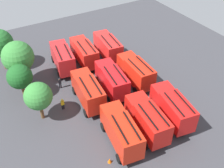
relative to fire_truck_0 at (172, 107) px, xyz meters
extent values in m
plane|color=#38383D|center=(8.46, 3.62, -2.15)|extent=(54.05, 54.05, 0.00)
cube|color=red|center=(2.42, -0.40, -0.05)|extent=(2.58, 2.83, 2.60)
cube|color=#8C9EAD|center=(3.45, -0.57, 0.26)|extent=(0.43, 2.11, 1.46)
cube|color=red|center=(-1.04, 0.17, 0.10)|extent=(5.14, 3.25, 2.90)
cube|color=black|center=(-0.92, 0.85, 1.67)|extent=(4.28, 0.83, 0.12)
cube|color=black|center=(-1.15, -0.51, 1.67)|extent=(4.28, 0.83, 0.12)
cube|color=silver|center=(3.60, -0.60, -1.20)|extent=(0.59, 2.38, 0.28)
cylinder|color=black|center=(2.81, 0.75, -1.60)|extent=(1.14, 0.53, 1.10)
cylinder|color=black|center=(2.42, -1.62, -1.60)|extent=(1.14, 0.53, 1.10)
cylinder|color=black|center=(-2.02, 1.55, -1.60)|extent=(1.14, 0.53, 1.10)
cylinder|color=black|center=(-2.42, -0.82, -1.60)|extent=(1.14, 0.53, 1.10)
cube|color=red|center=(11.00, -0.54, -0.05)|extent=(2.34, 2.62, 2.60)
cube|color=#8C9EAD|center=(12.05, -0.60, 0.26)|extent=(0.20, 2.13, 1.46)
cube|color=red|center=(7.51, -0.34, 0.10)|extent=(4.94, 2.78, 2.90)
cube|color=black|center=(7.55, 0.35, 1.67)|extent=(4.32, 0.37, 0.12)
cube|color=black|center=(7.46, -1.02, 1.67)|extent=(4.32, 0.37, 0.12)
cube|color=silver|center=(12.20, -0.61, -1.20)|extent=(0.34, 2.38, 0.28)
cylinder|color=black|center=(11.27, 0.64, -1.60)|extent=(1.12, 0.41, 1.10)
cylinder|color=black|center=(11.13, -1.75, -1.60)|extent=(1.12, 0.41, 1.10)
cylinder|color=black|center=(6.38, 0.93, -1.60)|extent=(1.12, 0.41, 1.10)
cylinder|color=black|center=(6.24, -1.46, -1.60)|extent=(1.12, 0.41, 1.10)
cube|color=red|center=(19.10, -0.64, -0.05)|extent=(2.48, 2.74, 2.60)
cube|color=#8C9EAD|center=(20.14, -0.76, 0.26)|extent=(0.33, 2.12, 1.46)
cube|color=red|center=(15.62, -0.23, 0.10)|extent=(5.06, 3.04, 2.90)
cube|color=black|center=(15.70, 0.45, 1.67)|extent=(4.30, 0.62, 0.12)
cube|color=black|center=(15.54, -0.91, 1.67)|extent=(4.30, 0.62, 0.12)
cube|color=silver|center=(20.29, -0.78, -1.20)|extent=(0.48, 2.38, 0.28)
cylinder|color=black|center=(19.44, 0.53, -1.60)|extent=(1.13, 0.48, 1.10)
cylinder|color=black|center=(19.15, -1.86, -1.60)|extent=(1.13, 0.48, 1.10)
cylinder|color=black|center=(14.57, 1.10, -1.60)|extent=(1.13, 0.48, 1.10)
cylinder|color=black|center=(14.29, -1.28, -1.60)|extent=(1.13, 0.48, 1.10)
cube|color=red|center=(2.37, 3.55, -0.05)|extent=(2.48, 2.74, 2.60)
cube|color=#8C9EAD|center=(3.41, 3.42, 0.26)|extent=(0.33, 2.12, 1.46)
cube|color=red|center=(-1.11, 3.96, 0.10)|extent=(5.06, 3.05, 2.90)
cube|color=black|center=(-1.03, 4.64, 1.67)|extent=(4.30, 0.63, 0.12)
cube|color=black|center=(-1.19, 3.28, 1.67)|extent=(4.30, 0.63, 0.12)
cube|color=silver|center=(3.56, 3.41, -1.20)|extent=(0.48, 2.38, 0.28)
cylinder|color=black|center=(2.71, 4.72, -1.60)|extent=(1.13, 0.48, 1.10)
cylinder|color=black|center=(2.43, 2.33, -1.60)|extent=(1.13, 0.48, 1.10)
cylinder|color=black|center=(-2.16, 5.29, -1.60)|extent=(1.13, 0.48, 1.10)
cylinder|color=black|center=(-2.44, 2.91, -1.60)|extent=(1.13, 0.48, 1.10)
cube|color=red|center=(10.96, 3.29, -0.05)|extent=(2.51, 2.77, 2.60)
cube|color=#8C9EAD|center=(12.00, 3.15, 0.26)|extent=(0.36, 2.12, 1.46)
cube|color=red|center=(7.49, 3.75, 0.10)|extent=(5.09, 3.11, 2.90)
cube|color=black|center=(7.59, 4.43, 1.67)|extent=(4.30, 0.69, 0.12)
cube|color=black|center=(7.40, 3.07, 1.67)|extent=(4.30, 0.69, 0.12)
cube|color=silver|center=(12.15, 3.13, -1.20)|extent=(0.51, 2.38, 0.28)
cylinder|color=black|center=(11.32, 4.45, -1.60)|extent=(1.14, 0.49, 1.10)
cylinder|color=black|center=(11.00, 2.07, -1.60)|extent=(1.14, 0.49, 1.10)
cylinder|color=black|center=(6.46, 5.10, -1.60)|extent=(1.14, 0.49, 1.10)
cylinder|color=black|center=(6.15, 2.72, -1.60)|extent=(1.14, 0.49, 1.10)
cube|color=red|center=(19.37, 3.61, -0.05)|extent=(2.41, 2.69, 2.60)
cube|color=#8C9EAD|center=(20.42, 3.52, 0.26)|extent=(0.27, 2.12, 1.46)
cube|color=red|center=(15.89, 3.93, 0.10)|extent=(5.00, 2.92, 2.90)
cube|color=black|center=(15.95, 4.61, 1.67)|extent=(4.31, 0.51, 0.12)
cube|color=black|center=(15.83, 3.24, 1.67)|extent=(4.31, 0.51, 0.12)
cube|color=silver|center=(20.57, 3.51, -1.20)|extent=(0.41, 2.38, 0.28)
cylinder|color=black|center=(19.68, 4.79, -1.60)|extent=(1.13, 0.45, 1.10)
cylinder|color=black|center=(19.47, 2.40, -1.60)|extent=(1.13, 0.45, 1.10)
cylinder|color=black|center=(14.80, 5.23, -1.60)|extent=(1.13, 0.45, 1.10)
cylinder|color=black|center=(14.58, 2.84, -1.60)|extent=(1.13, 0.45, 1.10)
cube|color=red|center=(2.36, 7.06, -0.05)|extent=(2.54, 2.79, 2.60)
cube|color=#8C9EAD|center=(3.39, 6.91, 0.26)|extent=(0.39, 2.11, 1.46)
cube|color=red|center=(-1.11, 7.57, 0.10)|extent=(5.11, 3.17, 2.90)
cube|color=black|center=(-1.01, 8.25, 1.67)|extent=(4.29, 0.75, 0.12)
cube|color=black|center=(-1.21, 6.89, 1.67)|extent=(4.29, 0.75, 0.12)
cube|color=silver|center=(3.54, 6.89, -1.20)|extent=(0.54, 2.38, 0.28)
cylinder|color=black|center=(2.73, 8.22, -1.60)|extent=(1.14, 0.51, 1.10)
cylinder|color=black|center=(2.38, 5.84, -1.60)|extent=(1.14, 0.51, 1.10)
cylinder|color=black|center=(-2.12, 8.93, -1.60)|extent=(1.14, 0.51, 1.10)
cylinder|color=black|center=(-2.47, 6.56, -1.60)|extent=(1.14, 0.51, 1.10)
cube|color=red|center=(10.48, 7.28, -0.05)|extent=(2.46, 2.73, 2.60)
cube|color=#8C9EAD|center=(11.52, 7.16, 0.26)|extent=(0.31, 2.12, 1.46)
cube|color=red|center=(7.00, 7.66, 0.10)|extent=(5.05, 3.01, 2.90)
cube|color=black|center=(7.08, 8.35, 1.67)|extent=(4.31, 0.59, 0.12)
cube|color=black|center=(6.93, 6.98, 1.67)|extent=(4.31, 0.59, 0.12)
cube|color=silver|center=(11.67, 7.15, -1.20)|extent=(0.46, 2.38, 0.28)
cylinder|color=black|center=(10.81, 8.45, -1.60)|extent=(1.13, 0.47, 1.10)
cylinder|color=black|center=(10.55, 6.07, -1.60)|extent=(1.13, 0.47, 1.10)
cylinder|color=black|center=(5.94, 8.99, -1.60)|extent=(1.13, 0.47, 1.10)
cylinder|color=black|center=(5.68, 6.60, -1.60)|extent=(1.13, 0.47, 1.10)
cube|color=red|center=(19.68, 7.03, -0.05)|extent=(2.55, 2.80, 2.60)
cube|color=#8C9EAD|center=(20.72, 6.87, 0.26)|extent=(0.40, 2.11, 1.46)
cube|color=red|center=(16.22, 7.56, 0.10)|extent=(5.12, 3.20, 2.90)
cube|color=black|center=(16.32, 8.24, 1.67)|extent=(4.29, 0.77, 0.12)
cube|color=black|center=(16.12, 6.88, 1.67)|extent=(4.29, 0.77, 0.12)
cube|color=silver|center=(20.87, 6.85, -1.20)|extent=(0.56, 2.38, 0.28)
cylinder|color=black|center=(20.06, 8.19, -1.60)|extent=(1.14, 0.51, 1.10)
cylinder|color=black|center=(19.70, 5.81, -1.60)|extent=(1.14, 0.51, 1.10)
cylinder|color=black|center=(15.22, 8.93, -1.60)|extent=(1.14, 0.51, 1.10)
cylinder|color=black|center=(14.85, 6.55, -1.60)|extent=(1.14, 0.51, 1.10)
cylinder|color=black|center=(5.05, 1.47, -1.77)|extent=(0.16, 0.16, 0.76)
cylinder|color=black|center=(4.84, 1.47, -1.77)|extent=(0.16, 0.16, 0.76)
cube|color=#B7140F|center=(4.94, 1.47, -1.06)|extent=(0.42, 0.25, 0.66)
sphere|color=brown|center=(4.94, 1.47, -0.62)|extent=(0.22, 0.22, 0.22)
cylinder|color=#B7140F|center=(4.94, 1.47, -0.53)|extent=(0.27, 0.27, 0.06)
cylinder|color=black|center=(12.95, 9.59, -1.74)|extent=(0.16, 0.16, 0.82)
cylinder|color=black|center=(13.00, 9.80, -1.74)|extent=(0.16, 0.16, 0.82)
cube|color=black|center=(12.98, 9.69, -0.97)|extent=(0.33, 0.46, 0.71)
sphere|color=#9E704C|center=(12.98, 9.69, -0.50)|extent=(0.23, 0.23, 0.23)
cylinder|color=black|center=(12.98, 9.69, -0.41)|extent=(0.29, 0.29, 0.07)
cylinder|color=black|center=(22.86, 7.27, -1.78)|extent=(0.16, 0.16, 0.75)
cylinder|color=black|center=(23.05, 7.35, -1.78)|extent=(0.16, 0.16, 0.75)
cube|color=gold|center=(22.95, 7.31, -1.08)|extent=(0.48, 0.39, 0.65)
sphere|color=tan|center=(22.95, 7.31, -0.65)|extent=(0.21, 0.21, 0.21)
cylinder|color=gold|center=(22.95, 7.31, -0.56)|extent=(0.26, 0.26, 0.06)
cylinder|color=black|center=(8.66, 11.13, -1.78)|extent=(0.16, 0.16, 0.76)
cylinder|color=black|center=(8.66, 10.92, -1.78)|extent=(0.16, 0.16, 0.76)
cube|color=gold|center=(8.66, 11.02, -1.07)|extent=(0.25, 0.43, 0.66)
sphere|color=#9E704C|center=(8.66, 11.02, -0.63)|extent=(0.21, 0.21, 0.21)
cylinder|color=gold|center=(8.66, 11.02, -0.55)|extent=(0.27, 0.27, 0.06)
cylinder|color=brown|center=(8.47, 13.88, -1.07)|extent=(0.43, 0.43, 2.17)
sphere|color=#337A33|center=(8.47, 13.88, 1.49)|extent=(3.47, 3.47, 3.47)
cylinder|color=brown|center=(13.62, 14.74, -1.10)|extent=(0.42, 0.42, 2.12)
sphere|color=#19511E|center=(13.62, 14.74, 1.40)|extent=(3.39, 3.39, 3.39)
cylinder|color=brown|center=(16.68, 13.93, -0.76)|extent=(0.56, 0.56, 2.79)
sphere|color=#337A33|center=(16.68, 13.93, 2.54)|extent=(4.47, 4.47, 4.47)
cylinder|color=brown|center=(22.20, 15.36, -0.81)|extent=(0.54, 0.54, 2.69)
cone|color=#F2600C|center=(-1.70, 9.84, -1.84)|extent=(0.44, 0.44, 0.62)
cone|color=#F2600C|center=(17.32, 1.53, -1.79)|extent=(0.50, 0.50, 0.72)
camera|label=1|loc=(-16.74, 18.32, 22.44)|focal=42.57mm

